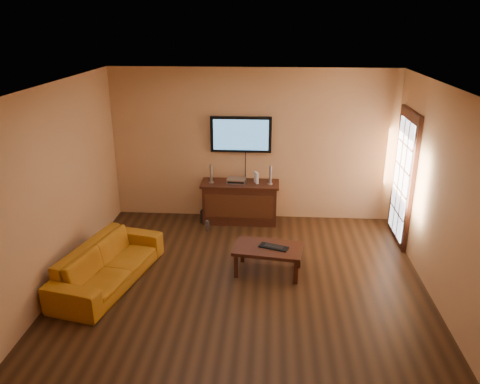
# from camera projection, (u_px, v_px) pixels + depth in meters

# --- Properties ---
(ground_plane) EXTENTS (5.00, 5.00, 0.00)m
(ground_plane) POSITION_uv_depth(u_px,v_px,m) (243.00, 287.00, 6.41)
(ground_plane) COLOR black
(ground_plane) RESTS_ON ground
(room_walls) EXTENTS (5.00, 5.00, 5.00)m
(room_walls) POSITION_uv_depth(u_px,v_px,m) (246.00, 157.00, 6.41)
(room_walls) COLOR tan
(room_walls) RESTS_ON ground
(french_door) EXTENTS (0.07, 1.02, 2.22)m
(french_door) POSITION_uv_depth(u_px,v_px,m) (403.00, 179.00, 7.47)
(french_door) COLOR black
(french_door) RESTS_ON ground
(media_console) EXTENTS (1.37, 0.53, 0.74)m
(media_console) POSITION_uv_depth(u_px,v_px,m) (240.00, 202.00, 8.38)
(media_console) COLOR black
(media_console) RESTS_ON ground
(television) EXTENTS (1.07, 0.08, 0.63)m
(television) POSITION_uv_depth(u_px,v_px,m) (241.00, 135.00, 8.17)
(television) COLOR black
(television) RESTS_ON ground
(coffee_table) EXTENTS (1.03, 0.70, 0.40)m
(coffee_table) POSITION_uv_depth(u_px,v_px,m) (268.00, 251.00, 6.69)
(coffee_table) COLOR black
(coffee_table) RESTS_ON ground
(sofa) EXTENTS (0.97, 2.00, 0.75)m
(sofa) POSITION_uv_depth(u_px,v_px,m) (108.00, 258.00, 6.42)
(sofa) COLOR #AA6612
(sofa) RESTS_ON ground
(speaker_left) EXTENTS (0.09, 0.09, 0.33)m
(speaker_left) POSITION_uv_depth(u_px,v_px,m) (211.00, 174.00, 8.21)
(speaker_left) COLOR silver
(speaker_left) RESTS_ON media_console
(speaker_right) EXTENTS (0.09, 0.09, 0.33)m
(speaker_right) POSITION_uv_depth(u_px,v_px,m) (270.00, 176.00, 8.13)
(speaker_right) COLOR silver
(speaker_right) RESTS_ON media_console
(av_receiver) EXTENTS (0.34, 0.26, 0.08)m
(av_receiver) POSITION_uv_depth(u_px,v_px,m) (237.00, 180.00, 8.26)
(av_receiver) COLOR silver
(av_receiver) RESTS_ON media_console
(game_console) EXTENTS (0.09, 0.15, 0.20)m
(game_console) POSITION_uv_depth(u_px,v_px,m) (256.00, 178.00, 8.22)
(game_console) COLOR white
(game_console) RESTS_ON media_console
(subwoofer) EXTENTS (0.27, 0.27, 0.23)m
(subwoofer) POSITION_uv_depth(u_px,v_px,m) (208.00, 215.00, 8.45)
(subwoofer) COLOR black
(subwoofer) RESTS_ON ground
(bottle) EXTENTS (0.07, 0.07, 0.20)m
(bottle) POSITION_uv_depth(u_px,v_px,m) (207.00, 225.00, 8.10)
(bottle) COLOR white
(bottle) RESTS_ON ground
(keyboard) EXTENTS (0.44, 0.29, 0.02)m
(keyboard) POSITION_uv_depth(u_px,v_px,m) (274.00, 247.00, 6.65)
(keyboard) COLOR black
(keyboard) RESTS_ON coffee_table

